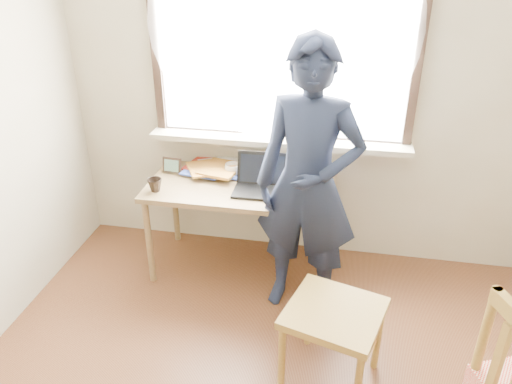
% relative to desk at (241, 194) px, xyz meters
% --- Properties ---
extents(room_shell, '(3.52, 4.02, 2.61)m').
position_rel_desk_xyz_m(room_shell, '(0.40, -1.43, 1.02)').
color(room_shell, '#B6AE93').
rests_on(room_shell, ground).
extents(desk, '(1.29, 0.64, 0.69)m').
position_rel_desk_xyz_m(desk, '(0.00, 0.00, 0.00)').
color(desk, olive).
rests_on(desk, ground).
extents(laptop, '(0.35, 0.28, 0.24)m').
position_rel_desk_xyz_m(laptop, '(0.15, -0.03, 0.13)').
color(laptop, black).
rests_on(laptop, desk).
extents(mug_white, '(0.16, 0.16, 0.09)m').
position_rel_desk_xyz_m(mug_white, '(-0.09, 0.14, 0.12)').
color(mug_white, white).
rests_on(mug_white, desk).
extents(mug_dark, '(0.14, 0.14, 0.09)m').
position_rel_desk_xyz_m(mug_dark, '(-0.55, -0.19, 0.12)').
color(mug_dark, black).
rests_on(mug_dark, desk).
extents(mouse, '(0.10, 0.07, 0.04)m').
position_rel_desk_xyz_m(mouse, '(0.50, -0.10, 0.09)').
color(mouse, black).
rests_on(mouse, desk).
extents(desk_clutter, '(0.74, 0.51, 0.05)m').
position_rel_desk_xyz_m(desk_clutter, '(-0.32, 0.18, 0.10)').
color(desk_clutter, '#3752B5').
rests_on(desk_clutter, desk).
extents(book_a, '(0.21, 0.27, 0.02)m').
position_rel_desk_xyz_m(book_a, '(-0.41, 0.26, 0.08)').
color(book_a, white).
rests_on(book_a, desk).
extents(book_b, '(0.31, 0.30, 0.02)m').
position_rel_desk_xyz_m(book_b, '(0.34, 0.26, 0.08)').
color(book_b, white).
rests_on(book_b, desk).
extents(picture_frame, '(0.14, 0.03, 0.11)m').
position_rel_desk_xyz_m(picture_frame, '(-0.53, 0.10, 0.13)').
color(picture_frame, black).
rests_on(picture_frame, desk).
extents(work_chair, '(0.59, 0.58, 0.49)m').
position_rel_desk_xyz_m(work_chair, '(0.71, -0.94, -0.20)').
color(work_chair, olive).
rests_on(work_chair, ground).
extents(person, '(0.71, 0.52, 1.78)m').
position_rel_desk_xyz_m(person, '(0.49, -0.31, 0.27)').
color(person, '#151C30').
rests_on(person, ground).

